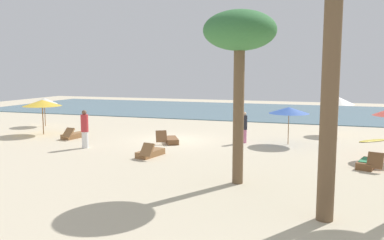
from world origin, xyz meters
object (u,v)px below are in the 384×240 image
person_1 (85,129)px  lounger_1 (150,153)px  lounger_0 (368,163)px  lounger_3 (73,135)px  person_0 (244,127)px  surfboard (373,140)px  lounger_2 (170,140)px  umbrella_2 (338,101)px  palm_2 (240,37)px  umbrella_0 (44,101)px  umbrella_3 (289,110)px  umbrella_4 (42,103)px

person_1 → lounger_1: bearing=-11.8°
lounger_0 → lounger_3: 15.47m
person_0 → lounger_3: bearing=-170.1°
lounger_0 → surfboard: (0.90, 6.59, -0.14)m
lounger_1 → surfboard: lounger_1 is taller
lounger_2 → lounger_3: (-5.82, -0.37, -0.00)m
lounger_1 → surfboard: size_ratio=0.94×
umbrella_2 → lounger_0: bearing=-83.5°
person_0 → palm_2: size_ratio=0.29×
umbrella_0 → lounger_0: umbrella_0 is taller
lounger_2 → lounger_3: size_ratio=0.98×
palm_2 → umbrella_2: bearing=73.6°
umbrella_3 → lounger_1: (-5.66, -5.03, -1.63)m
umbrella_4 → lounger_2: size_ratio=1.32×
umbrella_3 → lounger_1: 7.74m
umbrella_4 → lounger_1: (8.73, -3.67, -1.74)m
umbrella_4 → lounger_3: (2.56, -0.63, -1.74)m
umbrella_4 → lounger_1: bearing=-22.8°
umbrella_3 → umbrella_4: 14.46m
lounger_1 → lounger_3: lounger_1 is taller
lounger_3 → person_0: size_ratio=1.06×
umbrella_2 → person_0: (-4.82, -4.50, -1.21)m
person_1 → umbrella_2: bearing=34.7°
umbrella_0 → palm_2: (15.68, -9.66, 3.23)m
person_1 → surfboard: size_ratio=1.03×
umbrella_3 → lounger_2: size_ratio=1.21×
person_0 → person_1: bearing=-152.0°
umbrella_0 → lounger_2: size_ratio=1.14×
person_1 → umbrella_4: bearing=149.3°
palm_2 → lounger_1: bearing=147.8°
lounger_0 → palm_2: (-4.52, -3.79, 4.80)m
umbrella_3 → person_1: (-9.58, -4.21, -0.84)m
lounger_3 → person_1: bearing=-44.7°
lounger_3 → palm_2: palm_2 is taller
umbrella_3 → lounger_0: size_ratio=1.21×
lounger_0 → person_1: 13.10m
umbrella_0 → person_1: size_ratio=1.03×
umbrella_2 → lounger_2: (-8.55, -5.80, -1.89)m
lounger_3 → umbrella_0: bearing=142.8°
person_1 → person_0: bearing=28.0°
lounger_3 → person_0: person_0 is taller
person_1 → palm_2: palm_2 is taller
person_1 → lounger_3: bearing=135.3°
person_0 → umbrella_0: bearing=171.9°
umbrella_0 → umbrella_4: umbrella_4 is taller
lounger_3 → surfboard: size_ratio=0.95×
lounger_1 → palm_2: palm_2 is taller
umbrella_3 → palm_2: (-1.03, -7.94, 3.18)m
umbrella_0 → lounger_2: 11.32m
lounger_1 → palm_2: (4.63, -2.91, 4.81)m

